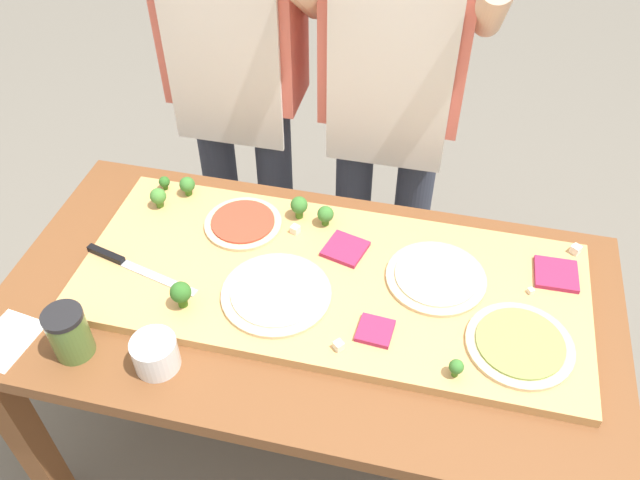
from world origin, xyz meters
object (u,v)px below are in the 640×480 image
Objects in this scene: pizza_slice_near_right at (556,274)px; cheese_crumble_a at (531,291)px; prep_table at (308,325)px; broccoli_floret_back_left at (187,185)px; pizza_whole_cheese_artichoke at (436,277)px; sauce_jar at (69,333)px; cook_left at (235,66)px; cheese_crumble_b at (576,249)px; cheese_crumble_c at (339,345)px; broccoli_floret_back_mid at (181,293)px; pizza_slice_center at (345,249)px; broccoli_floret_center_left at (299,206)px; pizza_whole_white_garlic at (276,293)px; pizza_slice_far_right at (375,331)px; broccoli_floret_back_right at (325,215)px; cheese_crumble_d at (295,229)px; broccoli_floret_front_right at (456,367)px; pizza_whole_tomato_red at (243,223)px; chefs_knife at (126,263)px; cook_right at (393,85)px; broccoli_floret_front_mid at (164,182)px; recipe_note at (6,340)px; broccoli_floret_front_left at (158,197)px; flour_cup at (156,355)px; pizza_whole_pesto_green at (520,344)px.

pizza_slice_near_right is 7.87× the size of cheese_crumble_a.
prep_table is 0.52m from broccoli_floret_back_left.
pizza_whole_cheese_artichoke is 1.91× the size of sauce_jar.
broccoli_floret_back_left is at bearing -95.23° from cook_left.
cheese_crumble_b is 1.10× the size of cheese_crumble_c.
broccoli_floret_back_mid is 0.77m from cook_left.
broccoli_floret_center_left reaches higher than pizza_slice_center.
cheese_crumble_b is (0.70, 0.31, 0.00)m from pizza_whole_white_garlic.
pizza_slice_near_right is at bearing -4.99° from broccoli_floret_back_left.
pizza_whole_cheese_artichoke is 0.23m from pizza_slice_far_right.
broccoli_floret_back_right is at bearing -9.04° from broccoli_floret_center_left.
cheese_crumble_d is 0.57m from cook_left.
pizza_whole_white_garlic is 0.61m from cheese_crumble_a.
cheese_crumble_c reaches higher than prep_table.
pizza_slice_center is 0.44m from broccoli_floret_front_right.
cheese_crumble_b is (0.63, 0.28, 0.15)m from prep_table.
broccoli_floret_back_left is 0.86× the size of broccoli_floret_center_left.
pizza_whole_tomato_red is at bearing 171.39° from pizza_whole_cheese_artichoke.
chefs_knife is 0.89m from cook_right.
cheese_crumble_d reaches higher than pizza_slice_far_right.
pizza_whole_white_garlic is 0.29m from broccoli_floret_center_left.
chefs_knife is 1.07m from pizza_slice_near_right.
broccoli_floret_back_right is 0.41m from cheese_crumble_c.
broccoli_floret_back_right reaches higher than pizza_whole_tomato_red.
cook_right is (0.56, 0.66, 0.20)m from chefs_knife.
broccoli_floret_front_mid is 0.27× the size of recipe_note.
cook_left is at bearing 132.73° from broccoli_floret_back_right.
broccoli_floret_back_left is at bearing 150.76° from broccoli_floret_front_right.
sauce_jar is at bearing -130.28° from cheese_crumble_d.
broccoli_floret_front_left is at bearing -101.96° from cook_left.
recipe_note is at bearing -148.18° from pizza_slice_center.
broccoli_floret_front_left is 2.81× the size of cheese_crumble_d.
pizza_slice_near_right is at bearing 27.65° from flour_cup.
broccoli_floret_back_left reaches higher than flour_cup.
pizza_whole_white_garlic is 0.47m from broccoli_floret_front_left.
pizza_whole_cheese_artichoke is at bearing -12.46° from broccoli_floret_front_mid.
pizza_slice_center is at bearing 133.94° from broccoli_floret_front_right.
cook_left is (-0.56, 0.73, 0.20)m from pizza_slice_far_right.
recipe_note is at bearing -168.59° from pizza_whole_pesto_green.
sauce_jar reaches higher than cheese_crumble_a.
cheese_crumble_a is at bearing 1.94° from pizza_whole_cheese_artichoke.
broccoli_floret_center_left is at bearing -3.96° from broccoli_floret_front_mid.
broccoli_floret_back_left is 0.98× the size of broccoli_floret_back_right.
pizza_whole_pesto_green is 0.83m from cook_right.
pizza_whole_cheese_artichoke reaches higher than pizza_slice_center.
prep_table is 75.83× the size of cheese_crumble_c.
broccoli_floret_back_left is 0.55× the size of flour_cup.
chefs_knife is 0.21m from broccoli_floret_back_mid.
pizza_slice_center is 0.52m from cook_right.
pizza_slice_near_right is 0.41m from broccoli_floret_front_right.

